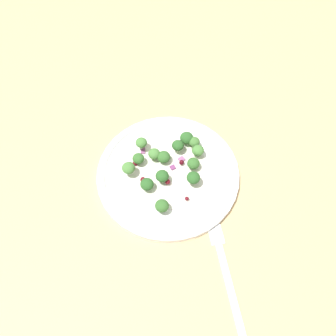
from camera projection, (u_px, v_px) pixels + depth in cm
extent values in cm
cube|color=tan|center=(171.00, 170.00, 67.04)|extent=(180.00, 180.00, 2.00)
cylinder|color=white|center=(168.00, 174.00, 64.72)|extent=(26.82, 26.82, 1.20)
torus|color=white|center=(168.00, 172.00, 64.20)|extent=(25.68, 25.68, 1.00)
cylinder|color=white|center=(168.00, 172.00, 64.12)|extent=(15.56, 15.56, 0.20)
cylinder|color=#ADD18E|center=(178.00, 148.00, 65.78)|extent=(0.85, 0.85, 0.85)
ellipsoid|color=#2D6028|center=(178.00, 145.00, 64.90)|extent=(2.28, 2.28, 1.71)
cylinder|color=#8EB77A|center=(139.00, 161.00, 64.55)|extent=(0.83, 0.83, 0.83)
ellipsoid|color=#386B2D|center=(138.00, 158.00, 63.70)|extent=(2.21, 2.21, 1.66)
cylinder|color=#8EB77A|center=(197.00, 153.00, 65.56)|extent=(0.87, 0.87, 0.87)
ellipsoid|color=#4C843D|center=(198.00, 150.00, 64.67)|extent=(2.31, 2.31, 1.74)
cylinder|color=#9EC684|center=(147.00, 187.00, 61.80)|extent=(0.90, 0.90, 0.90)
ellipsoid|color=#2D6028|center=(147.00, 184.00, 60.87)|extent=(2.41, 2.41, 1.81)
cylinder|color=#9EC684|center=(193.00, 181.00, 61.91)|extent=(0.92, 0.92, 0.92)
ellipsoid|color=#2D6028|center=(193.00, 178.00, 60.96)|extent=(2.45, 2.45, 1.84)
cylinder|color=#8EB77A|center=(162.00, 179.00, 62.37)|extent=(0.90, 0.90, 0.90)
ellipsoid|color=#2D6028|center=(162.00, 176.00, 61.44)|extent=(2.40, 2.40, 1.80)
cylinder|color=#8EB77A|center=(164.00, 160.00, 65.03)|extent=(0.93, 0.93, 0.93)
ellipsoid|color=#386B2D|center=(164.00, 157.00, 64.08)|extent=(2.47, 2.47, 1.85)
cylinder|color=#9EC684|center=(154.00, 157.00, 65.04)|extent=(0.85, 0.85, 0.85)
ellipsoid|color=#4C843D|center=(154.00, 154.00, 64.17)|extent=(2.26, 2.26, 1.70)
cylinder|color=#8EB77A|center=(193.00, 166.00, 64.18)|extent=(0.88, 0.88, 0.88)
ellipsoid|color=#386B2D|center=(193.00, 163.00, 63.27)|extent=(2.36, 2.36, 1.77)
cylinder|color=#ADD18E|center=(194.00, 145.00, 66.71)|extent=(0.81, 0.81, 0.81)
ellipsoid|color=#477A38|center=(194.00, 142.00, 65.87)|extent=(2.17, 2.17, 1.63)
cylinder|color=#ADD18E|center=(186.00, 141.00, 67.24)|extent=(0.99, 0.99, 0.99)
ellipsoid|color=#2D6028|center=(187.00, 138.00, 66.23)|extent=(2.63, 2.63, 1.97)
cylinder|color=#8EB77A|center=(162.00, 208.00, 59.57)|extent=(0.91, 0.91, 0.91)
ellipsoid|color=#386B2D|center=(162.00, 206.00, 58.63)|extent=(2.43, 2.43, 1.82)
cylinder|color=#8EB77A|center=(129.00, 171.00, 62.97)|extent=(0.91, 0.91, 0.91)
ellipsoid|color=#4C843D|center=(128.00, 168.00, 62.04)|extent=(2.42, 2.42, 1.81)
cylinder|color=#9EC684|center=(142.00, 146.00, 65.94)|extent=(0.83, 0.83, 0.83)
ellipsoid|color=#4C843D|center=(141.00, 143.00, 65.08)|extent=(2.21, 2.21, 1.66)
sphere|color=#4C0A14|center=(177.00, 145.00, 66.82)|extent=(0.91, 0.91, 0.91)
sphere|color=maroon|center=(168.00, 182.00, 61.98)|extent=(1.00, 1.00, 1.00)
sphere|color=#4C0A14|center=(182.00, 162.00, 64.37)|extent=(0.94, 0.94, 0.94)
sphere|color=maroon|center=(135.00, 163.00, 64.61)|extent=(0.98, 0.98, 0.98)
sphere|color=maroon|center=(188.00, 198.00, 60.50)|extent=(0.71, 0.71, 0.71)
sphere|color=maroon|center=(143.00, 180.00, 62.56)|extent=(1.00, 1.00, 1.00)
cube|color=#843D75|center=(173.00, 167.00, 64.32)|extent=(1.03, 1.01, 0.31)
cube|color=#A35B93|center=(182.00, 159.00, 65.33)|extent=(1.36, 1.36, 0.44)
cube|color=#934C84|center=(143.00, 151.00, 66.39)|extent=(1.21, 1.54, 0.47)
cube|color=silver|center=(231.00, 290.00, 54.10)|extent=(3.80, 14.98, 0.50)
cube|color=silver|center=(216.00, 235.00, 58.84)|extent=(2.99, 3.96, 0.50)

